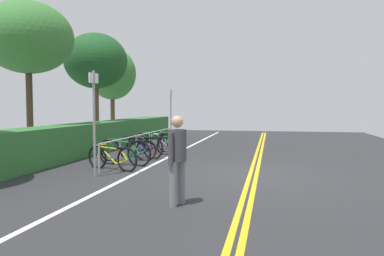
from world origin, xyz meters
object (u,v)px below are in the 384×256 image
at_px(bike_rack, 143,139).
at_px(bicycle_2, 129,150).
at_px(bicycle_0, 112,158).
at_px(bicycle_4, 151,146).
at_px(bicycle_3, 140,147).
at_px(pedestrian, 177,154).
at_px(bicycle_7, 168,139).
at_px(bicycle_5, 155,142).
at_px(tree_extra, 112,74).
at_px(tree_far_right, 96,61).
at_px(tree_mid, 28,38).
at_px(bicycle_6, 162,141).
at_px(sign_post_near, 94,114).
at_px(bicycle_1, 124,152).
at_px(sign_post_far, 171,111).

distance_m(bike_rack, bicycle_2, 1.20).
bearing_deg(bicycle_0, bicycle_4, -0.33).
relative_size(bicycle_3, pedestrian, 1.10).
xyz_separation_m(bike_rack, bicycle_7, (2.94, -0.05, -0.24)).
relative_size(bike_rack, bicycle_5, 3.98).
relative_size(pedestrian, tree_extra, 0.32).
xyz_separation_m(bicycle_7, tree_far_right, (0.09, 3.26, 3.33)).
bearing_deg(tree_mid, bicycle_2, -98.35).
bearing_deg(bicycle_5, bicycle_7, -0.39).
xyz_separation_m(bicycle_6, tree_mid, (-2.60, 4.03, 3.72)).
xyz_separation_m(bike_rack, bicycle_0, (-2.85, -0.11, -0.25)).
relative_size(bicycle_4, bicycle_7, 1.03).
xyz_separation_m(tree_mid, tree_far_right, (3.64, -0.72, -0.39)).
bearing_deg(bicycle_4, tree_mid, 103.80).
distance_m(bicycle_2, tree_far_right, 6.22).
bearing_deg(tree_far_right, tree_mid, 168.75).
height_order(bicycle_4, pedestrian, pedestrian).
xyz_separation_m(pedestrian, tree_extra, (13.23, 7.04, 2.60)).
bearing_deg(bicycle_2, tree_extra, 26.81).
xyz_separation_m(bicycle_5, bicycle_7, (1.76, -0.01, -0.02)).
bearing_deg(sign_post_near, bicycle_7, 0.46).
bearing_deg(tree_far_right, bicycle_4, -128.26).
height_order(bike_rack, bicycle_4, bike_rack).
distance_m(bicycle_6, pedestrian, 8.40).
relative_size(bike_rack, bicycle_3, 3.99).
xyz_separation_m(bicycle_0, bicycle_7, (5.79, 0.06, 0.01)).
xyz_separation_m(pedestrian, sign_post_near, (2.13, 2.61, 0.64)).
height_order(tree_mid, tree_far_right, tree_mid).
bearing_deg(tree_mid, tree_extra, 2.88).
distance_m(bicycle_1, tree_extra, 10.77).
xyz_separation_m(bicycle_1, bicycle_6, (4.03, 0.03, -0.04)).
bearing_deg(sign_post_far, bike_rack, -177.33).
bearing_deg(sign_post_far, tree_extra, 54.98).
relative_size(bicycle_2, bicycle_7, 1.01).
height_order(pedestrian, sign_post_near, sign_post_near).
bearing_deg(bicycle_1, tree_mid, 70.68).
bearing_deg(tree_extra, bike_rack, -149.21).
distance_m(bike_rack, bicycle_5, 1.21).
distance_m(bicycle_6, tree_extra, 7.57).
distance_m(bicycle_1, sign_post_near, 2.15).
relative_size(bicycle_1, bicycle_6, 1.07).
relative_size(bike_rack, bicycle_0, 4.09).
bearing_deg(bicycle_6, bicycle_1, -179.58).
bearing_deg(bicycle_5, bicycle_1, -178.52).
bearing_deg(bicycle_7, bicycle_5, 179.61).
bearing_deg(pedestrian, tree_extra, 28.02).
relative_size(bike_rack, pedestrian, 4.38).
xyz_separation_m(bike_rack, sign_post_far, (4.38, 0.20, 0.90)).
bearing_deg(bicycle_5, bicycle_3, -179.32).
bearing_deg(bicycle_6, bicycle_2, 177.13).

